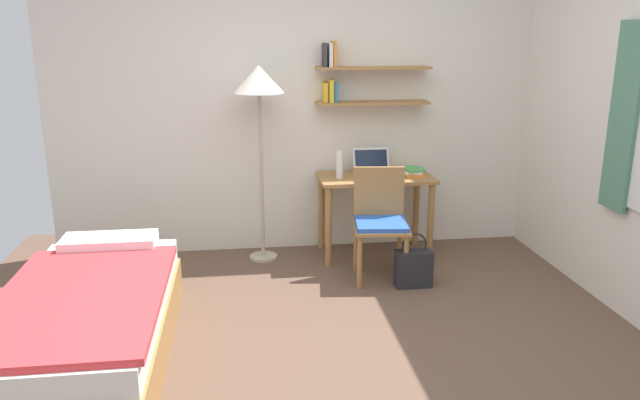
# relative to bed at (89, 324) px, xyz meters

# --- Properties ---
(ground_plane) EXTENTS (5.28, 5.28, 0.00)m
(ground_plane) POSITION_rel_bed_xyz_m (1.50, -0.16, -0.24)
(ground_plane) COLOR brown
(wall_back) EXTENTS (4.40, 0.27, 2.60)m
(wall_back) POSITION_rel_bed_xyz_m (1.51, 1.86, 1.07)
(wall_back) COLOR silver
(wall_back) RESTS_ON ground_plane
(bed) EXTENTS (0.92, 1.86, 0.54)m
(bed) POSITION_rel_bed_xyz_m (0.00, 0.00, 0.00)
(bed) COLOR #9E703D
(bed) RESTS_ON ground_plane
(desk) EXTENTS (0.97, 0.53, 0.71)m
(desk) POSITION_rel_bed_xyz_m (2.06, 1.54, 0.33)
(desk) COLOR #9E703D
(desk) RESTS_ON ground_plane
(desk_chair) EXTENTS (0.47, 0.47, 0.87)m
(desk_chair) POSITION_rel_bed_xyz_m (2.00, 1.06, 0.24)
(desk_chair) COLOR #9E703D
(desk_chair) RESTS_ON ground_plane
(standing_lamp) EXTENTS (0.41, 0.41, 1.65)m
(standing_lamp) POSITION_rel_bed_xyz_m (1.09, 1.57, 1.21)
(standing_lamp) COLOR #B2A893
(standing_lamp) RESTS_ON ground_plane
(laptop) EXTENTS (0.32, 0.24, 0.22)m
(laptop) POSITION_rel_bed_xyz_m (2.04, 1.62, 0.53)
(laptop) COLOR #B7BABF
(laptop) RESTS_ON desk
(water_bottle) EXTENTS (0.06, 0.06, 0.24)m
(water_bottle) POSITION_rel_bed_xyz_m (1.74, 1.50, 0.59)
(water_bottle) COLOR silver
(water_bottle) RESTS_ON desk
(book_stack) EXTENTS (0.20, 0.22, 0.07)m
(book_stack) POSITION_rel_bed_xyz_m (2.39, 1.51, 0.51)
(book_stack) COLOR orange
(book_stack) RESTS_ON desk
(handbag) EXTENTS (0.28, 0.13, 0.43)m
(handbag) POSITION_rel_bed_xyz_m (2.21, 0.82, -0.09)
(handbag) COLOR #232328
(handbag) RESTS_ON ground_plane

